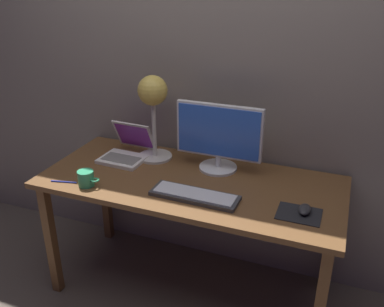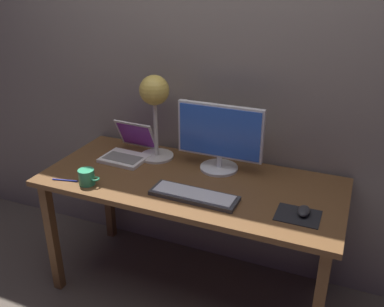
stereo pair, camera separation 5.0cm
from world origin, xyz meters
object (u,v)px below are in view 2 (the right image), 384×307
Objects in this scene: monitor at (220,136)px; keyboard_main at (194,195)px; mouse at (304,211)px; desk_lamp at (155,99)px; pen at (65,180)px; coffee_mug at (87,177)px; laptop at (130,147)px.

monitor reaches higher than keyboard_main.
mouse is (0.52, 0.05, 0.01)m from keyboard_main.
pen is (-0.31, -0.46, -0.35)m from desk_lamp.
coffee_mug is (-0.56, -0.09, 0.03)m from keyboard_main.
mouse reaches higher than keyboard_main.
desk_lamp is 0.57m from coffee_mug.
monitor is 4.04× the size of coffee_mug.
keyboard_main is 0.90× the size of desk_lamp.
coffee_mug reaches higher than keyboard_main.
keyboard_main is 0.62m from laptop.
monitor is 0.57m from laptop.
mouse is 1.23m from pen.
monitor is 1.60× the size of laptop.
monitor is 1.08× the size of keyboard_main.
desk_lamp is 0.66m from pen.
coffee_mug is (-0.18, -0.44, -0.32)m from desk_lamp.
pen is at bearing -171.47° from keyboard_main.
coffee_mug is at bearing -93.78° from laptop.
desk_lamp is (0.15, 0.04, 0.30)m from laptop.
pen is (-1.22, -0.15, -0.02)m from mouse.
monitor reaches higher than pen.
laptop reaches higher than keyboard_main.
monitor is 0.42m from desk_lamp.
pen is (-0.71, -0.45, -0.19)m from monitor.
keyboard_main is at bearing 8.53° from pen.
coffee_mug is at bearing -143.08° from monitor.
keyboard_main is (-0.01, -0.34, -0.19)m from monitor.
coffee_mug reaches higher than mouse.
mouse reaches higher than pen.
monitor is 0.39m from keyboard_main.
monitor is 0.97× the size of desk_lamp.
desk_lamp reaches higher than pen.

